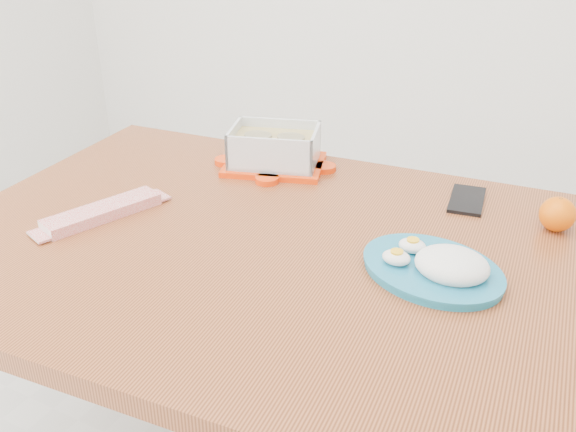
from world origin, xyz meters
The scene contains 6 objects.
dining_table centered at (0.18, 0.20, 0.66)m, with size 1.42×1.01×0.75m.
food_container centered at (-0.02, 0.52, 0.80)m, with size 0.27×0.24×0.10m.
orange_fruit centered at (0.62, 0.50, 0.78)m, with size 0.07×0.07×0.07m, color #E76604.
rice_plate centered at (0.46, 0.23, 0.77)m, with size 0.32×0.32×0.07m.
candy_bar centered at (-0.20, 0.13, 0.76)m, with size 0.24×0.06×0.02m, color #C1090A.
smartphone centered at (0.43, 0.55, 0.75)m, with size 0.07×0.14×0.01m, color black.
Camera 1 is at (0.68, -0.71, 1.35)m, focal length 40.00 mm.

